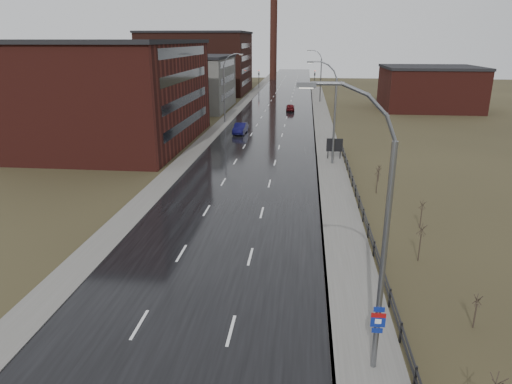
% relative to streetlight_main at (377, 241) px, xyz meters
% --- Properties ---
extents(road, '(14.00, 300.00, 0.06)m').
position_rel_streetlight_main_xyz_m(road, '(-8.47, 58.00, -6.03)').
color(road, black).
rests_on(road, ground).
extents(sidewalk_right, '(3.20, 180.00, 0.18)m').
position_rel_streetlight_main_xyz_m(sidewalk_right, '(0.13, 33.00, -5.97)').
color(sidewalk_right, '#595651').
rests_on(sidewalk_right, ground).
extents(curb_right, '(0.16, 180.00, 0.18)m').
position_rel_streetlight_main_xyz_m(curb_right, '(-1.39, 33.00, -5.97)').
color(curb_right, slate).
rests_on(curb_right, ground).
extents(sidewalk_left, '(2.40, 260.00, 0.12)m').
position_rel_streetlight_main_xyz_m(sidewalk_left, '(-16.67, 58.00, -6.00)').
color(sidewalk_left, '#595651').
rests_on(sidewalk_left, ground).
extents(warehouse_near, '(22.44, 28.56, 13.50)m').
position_rel_streetlight_main_xyz_m(warehouse_near, '(-29.46, 43.00, 0.70)').
color(warehouse_near, '#471914').
rests_on(warehouse_near, ground).
extents(warehouse_mid, '(16.32, 20.40, 10.50)m').
position_rel_streetlight_main_xyz_m(warehouse_mid, '(-26.46, 76.00, -0.80)').
color(warehouse_mid, slate).
rests_on(warehouse_mid, ground).
extents(warehouse_far, '(26.52, 24.48, 15.50)m').
position_rel_streetlight_main_xyz_m(warehouse_far, '(-31.47, 106.00, 1.70)').
color(warehouse_far, '#331611').
rests_on(warehouse_far, ground).
extents(building_right, '(18.36, 16.32, 8.50)m').
position_rel_streetlight_main_xyz_m(building_right, '(21.83, 80.00, -1.80)').
color(building_right, '#471914').
rests_on(building_right, ground).
extents(smokestack, '(2.70, 2.70, 30.70)m').
position_rel_streetlight_main_xyz_m(smokestack, '(-14.47, 148.00, 9.44)').
color(smokestack, '#331611').
rests_on(smokestack, ground).
extents(streetlight_main, '(3.91, 0.29, 12.11)m').
position_rel_streetlight_main_xyz_m(streetlight_main, '(0.00, 0.00, 0.00)').
color(streetlight_main, slate).
rests_on(streetlight_main, ground).
extents(streetlight_right_mid, '(3.36, 0.28, 11.35)m').
position_rel_streetlight_main_xyz_m(streetlight_right_mid, '(0.03, 34.00, -0.22)').
color(streetlight_right_mid, slate).
rests_on(streetlight_right_mid, ground).
extents(streetlight_left, '(3.36, 0.28, 11.35)m').
position_rel_streetlight_main_xyz_m(streetlight_left, '(-16.17, 60.00, -0.22)').
color(streetlight_left, slate).
rests_on(streetlight_left, ground).
extents(streetlight_right_far, '(3.36, 0.28, 11.35)m').
position_rel_streetlight_main_xyz_m(streetlight_right_far, '(0.03, 88.00, -0.22)').
color(streetlight_right_far, slate).
rests_on(streetlight_right_far, ground).
extents(guardrail, '(0.10, 53.05, 1.10)m').
position_rel_streetlight_main_xyz_m(guardrail, '(1.83, 16.32, -5.35)').
color(guardrail, black).
rests_on(guardrail, ground).
extents(shrub_b, '(0.43, 0.45, 1.80)m').
position_rel_streetlight_main_xyz_m(shrub_b, '(5.65, 3.60, -5.11)').
color(shrub_b, '#382D23').
rests_on(shrub_b, ground).
extents(shrub_c, '(0.60, 0.63, 2.54)m').
position_rel_streetlight_main_xyz_m(shrub_c, '(4.59, 10.67, -4.71)').
color(shrub_c, '#382D23').
rests_on(shrub_c, ground).
extents(shrub_d, '(0.51, 0.54, 2.15)m').
position_rel_streetlight_main_xyz_m(shrub_d, '(5.96, 16.23, -4.92)').
color(shrub_d, '#382D23').
rests_on(shrub_d, ground).
extents(shrub_e, '(0.59, 0.62, 2.48)m').
position_rel_streetlight_main_xyz_m(shrub_e, '(3.86, 24.21, -4.74)').
color(shrub_e, '#382D23').
rests_on(shrub_e, ground).
extents(shrub_f, '(0.41, 0.43, 1.69)m').
position_rel_streetlight_main_xyz_m(shrub_f, '(4.59, 28.09, -5.16)').
color(shrub_f, '#382D23').
rests_on(shrub_f, ground).
extents(billboard, '(1.88, 0.17, 2.59)m').
position_rel_streetlight_main_xyz_m(billboard, '(0.63, 36.12, -4.33)').
color(billboard, black).
rests_on(billboard, ground).
extents(traffic_light_left, '(0.58, 2.73, 5.30)m').
position_rel_streetlight_main_xyz_m(traffic_light_left, '(-16.47, 118.00, -1.46)').
color(traffic_light_left, black).
rests_on(traffic_light_left, ground).
extents(traffic_light_right, '(0.58, 2.73, 5.30)m').
position_rel_streetlight_main_xyz_m(traffic_light_right, '(-0.47, 118.00, -1.46)').
color(traffic_light_right, black).
rests_on(traffic_light_right, ground).
extents(car_near, '(1.88, 4.81, 1.56)m').
position_rel_streetlight_main_xyz_m(car_near, '(-12.49, 50.65, -5.28)').
color(car_near, '#0C0B3A').
rests_on(car_near, ground).
extents(car_far, '(1.83, 4.22, 1.42)m').
position_rel_streetlight_main_xyz_m(car_far, '(-5.82, 74.29, -5.35)').
color(car_far, '#4E0D11').
rests_on(car_far, ground).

